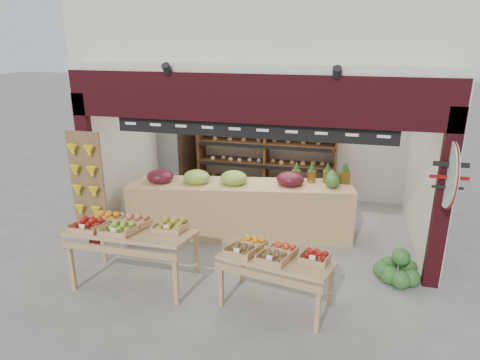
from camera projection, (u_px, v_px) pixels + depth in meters
name	position (u px, v px, depth m)	size (l,w,h in m)	color
ground	(261.00, 235.00, 7.92)	(60.00, 60.00, 0.00)	slate
shop_structure	(281.00, 12.00, 8.13)	(6.36, 5.12, 5.40)	silver
banana_board	(87.00, 187.00, 7.10)	(0.60, 0.15, 1.80)	brown
gift_sign	(449.00, 175.00, 5.67)	(0.04, 0.93, 0.92)	#C2F4D9
back_shelving	(266.00, 146.00, 9.38)	(3.07, 0.50, 1.89)	brown
refrigerator	(174.00, 154.00, 9.81)	(0.71, 0.71, 1.83)	silver
cardboard_stack	(183.00, 204.00, 8.71)	(0.96, 0.70, 0.65)	beige
mid_counter	(239.00, 207.00, 7.76)	(4.06, 1.46, 1.23)	tan
display_table_left	(127.00, 229.00, 6.21)	(1.71, 0.96, 1.07)	tan
display_table_right	(274.00, 256.00, 5.69)	(1.58, 1.07, 0.94)	tan
watermelon_pile	(397.00, 270.00, 6.39)	(0.67, 0.67, 0.52)	#1C4B19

